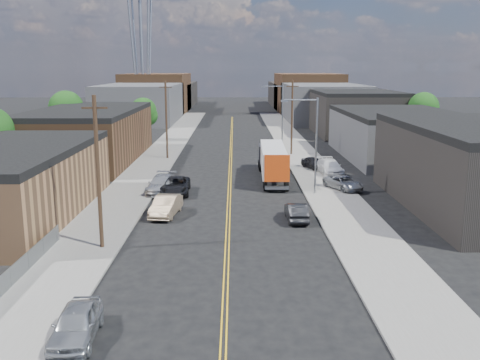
{
  "coord_description": "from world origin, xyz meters",
  "views": [
    {
      "loc": [
        0.49,
        -23.46,
        11.68
      ],
      "look_at": [
        0.95,
        19.91,
        2.5
      ],
      "focal_mm": 40.0,
      "sensor_mm": 36.0,
      "label": 1
    }
  ],
  "objects_px": {
    "car_right_oncoming": "(296,212)",
    "car_right_lot_b": "(330,167)",
    "semi_truck": "(272,159)",
    "car_left_a": "(76,324)",
    "car_left_c": "(175,186)",
    "car_right_lot_c": "(313,163)",
    "car_right_lot_a": "(343,183)",
    "car_left_d": "(162,184)",
    "car_left_b": "(166,206)"
  },
  "relations": [
    {
      "from": "car_left_c",
      "to": "car_right_lot_b",
      "type": "height_order",
      "value": "car_right_lot_b"
    },
    {
      "from": "car_left_a",
      "to": "car_left_d",
      "type": "height_order",
      "value": "car_left_d"
    },
    {
      "from": "semi_truck",
      "to": "car_left_d",
      "type": "relative_size",
      "value": 2.47
    },
    {
      "from": "semi_truck",
      "to": "car_right_lot_b",
      "type": "distance_m",
      "value": 6.79
    },
    {
      "from": "semi_truck",
      "to": "car_left_b",
      "type": "relative_size",
      "value": 2.89
    },
    {
      "from": "car_left_b",
      "to": "car_left_a",
      "type": "bearing_deg",
      "value": -86.47
    },
    {
      "from": "car_left_a",
      "to": "car_right_lot_b",
      "type": "relative_size",
      "value": 0.83
    },
    {
      "from": "car_left_c",
      "to": "car_right_oncoming",
      "type": "bearing_deg",
      "value": -42.98
    },
    {
      "from": "car_left_a",
      "to": "car_right_oncoming",
      "type": "xyz_separation_m",
      "value": [
        11.68,
        18.47,
        -0.07
      ]
    },
    {
      "from": "car_right_lot_c",
      "to": "car_right_lot_b",
      "type": "bearing_deg",
      "value": -88.76
    },
    {
      "from": "car_left_c",
      "to": "car_right_lot_a",
      "type": "relative_size",
      "value": 1.23
    },
    {
      "from": "car_left_a",
      "to": "car_right_lot_a",
      "type": "xyz_separation_m",
      "value": [
        17.4,
        28.69,
        0.02
      ]
    },
    {
      "from": "car_left_b",
      "to": "car_right_oncoming",
      "type": "height_order",
      "value": "car_left_b"
    },
    {
      "from": "car_left_b",
      "to": "car_right_lot_b",
      "type": "xyz_separation_m",
      "value": [
        16.0,
        16.2,
        0.13
      ]
    },
    {
      "from": "car_left_d",
      "to": "car_right_lot_c",
      "type": "distance_m",
      "value": 19.73
    },
    {
      "from": "car_left_b",
      "to": "car_right_lot_a",
      "type": "bearing_deg",
      "value": 36.05
    },
    {
      "from": "car_right_oncoming",
      "to": "car_left_a",
      "type": "bearing_deg",
      "value": 56.67
    },
    {
      "from": "car_right_oncoming",
      "to": "car_right_lot_b",
      "type": "relative_size",
      "value": 0.78
    },
    {
      "from": "car_left_b",
      "to": "car_left_c",
      "type": "distance_m",
      "value": 7.52
    },
    {
      "from": "semi_truck",
      "to": "car_right_lot_c",
      "type": "xyz_separation_m",
      "value": [
        5.17,
        4.83,
        -1.27
      ]
    },
    {
      "from": "car_right_lot_c",
      "to": "car_left_c",
      "type": "bearing_deg",
      "value": -162.01
    },
    {
      "from": "car_left_d",
      "to": "car_left_b",
      "type": "bearing_deg",
      "value": -76.63
    },
    {
      "from": "car_right_oncoming",
      "to": "car_right_lot_c",
      "type": "xyz_separation_m",
      "value": [
        4.39,
        20.98,
        0.12
      ]
    },
    {
      "from": "car_left_b",
      "to": "car_right_lot_c",
      "type": "distance_m",
      "value": 24.36
    },
    {
      "from": "car_left_c",
      "to": "car_right_oncoming",
      "type": "distance_m",
      "value": 13.74
    },
    {
      "from": "car_right_lot_a",
      "to": "car_left_b",
      "type": "bearing_deg",
      "value": -176.59
    },
    {
      "from": "car_right_lot_a",
      "to": "car_left_c",
      "type": "bearing_deg",
      "value": 159.07
    },
    {
      "from": "semi_truck",
      "to": "car_left_a",
      "type": "xyz_separation_m",
      "value": [
        -10.9,
        -34.63,
        -1.32
      ]
    },
    {
      "from": "car_right_oncoming",
      "to": "car_left_d",
      "type": "bearing_deg",
      "value": -40.22
    },
    {
      "from": "car_left_b",
      "to": "car_right_lot_a",
      "type": "distance_m",
      "value": 18.2
    },
    {
      "from": "semi_truck",
      "to": "car_left_c",
      "type": "xyz_separation_m",
      "value": [
        -9.56,
        -7.1,
        -1.3
      ]
    },
    {
      "from": "semi_truck",
      "to": "car_left_d",
      "type": "xyz_separation_m",
      "value": [
        -10.9,
        -6.63,
        -1.26
      ]
    },
    {
      "from": "car_right_lot_a",
      "to": "car_right_lot_b",
      "type": "xyz_separation_m",
      "value": [
        0.0,
        7.51,
        0.15
      ]
    },
    {
      "from": "car_left_a",
      "to": "car_left_c",
      "type": "height_order",
      "value": "car_left_c"
    },
    {
      "from": "car_right_oncoming",
      "to": "car_left_b",
      "type": "bearing_deg",
      "value": -9.49
    },
    {
      "from": "semi_truck",
      "to": "car_right_oncoming",
      "type": "height_order",
      "value": "semi_truck"
    },
    {
      "from": "car_right_lot_b",
      "to": "car_left_a",
      "type": "bearing_deg",
      "value": -120.49
    },
    {
      "from": "car_left_d",
      "to": "car_right_oncoming",
      "type": "xyz_separation_m",
      "value": [
        11.68,
        -9.53,
        -0.13
      ]
    },
    {
      "from": "car_right_lot_a",
      "to": "car_right_lot_b",
      "type": "height_order",
      "value": "car_right_lot_b"
    },
    {
      "from": "car_left_b",
      "to": "car_right_lot_c",
      "type": "height_order",
      "value": "car_left_b"
    },
    {
      "from": "car_left_c",
      "to": "car_right_lot_b",
      "type": "xyz_separation_m",
      "value": [
        16.06,
        8.68,
        0.15
      ]
    },
    {
      "from": "car_right_lot_a",
      "to": "car_right_lot_c",
      "type": "xyz_separation_m",
      "value": [
        -1.33,
        10.76,
        0.02
      ]
    },
    {
      "from": "car_left_c",
      "to": "car_right_lot_b",
      "type": "bearing_deg",
      "value": 26.63
    },
    {
      "from": "car_right_lot_a",
      "to": "car_right_lot_c",
      "type": "relative_size",
      "value": 1.18
    },
    {
      "from": "car_left_a",
      "to": "car_right_lot_c",
      "type": "relative_size",
      "value": 1.15
    },
    {
      "from": "car_right_lot_b",
      "to": "car_right_lot_c",
      "type": "distance_m",
      "value": 3.51
    },
    {
      "from": "car_left_d",
      "to": "car_right_lot_a",
      "type": "height_order",
      "value": "car_left_d"
    },
    {
      "from": "car_left_c",
      "to": "car_right_lot_c",
      "type": "height_order",
      "value": "car_left_c"
    },
    {
      "from": "car_left_c",
      "to": "car_left_d",
      "type": "distance_m",
      "value": 1.43
    },
    {
      "from": "car_right_oncoming",
      "to": "car_right_lot_b",
      "type": "distance_m",
      "value": 18.64
    }
  ]
}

